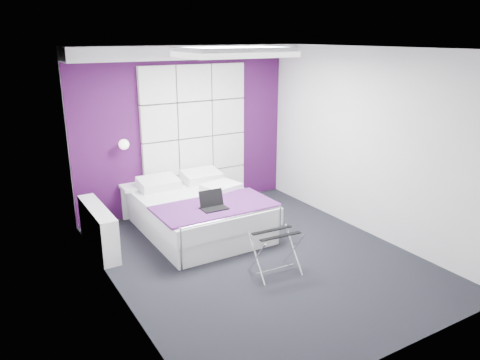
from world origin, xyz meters
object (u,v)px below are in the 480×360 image
at_px(nightstand, 136,186).
at_px(luggage_rack, 276,253).
at_px(laptop, 213,204).
at_px(radiator, 98,229).
at_px(bed, 200,212).
at_px(wall_lamp, 123,144).

height_order(nightstand, luggage_rack, nightstand).
bearing_deg(laptop, nightstand, 113.67).
height_order(radiator, laptop, laptop).
height_order(radiator, luggage_rack, radiator).
bearing_deg(laptop, luggage_rack, -73.58).
bearing_deg(luggage_rack, bed, 101.11).
distance_m(bed, nightstand, 1.10).
xyz_separation_m(wall_lamp, nightstand, (0.14, -0.04, -0.67)).
relative_size(wall_lamp, luggage_rack, 0.28).
xyz_separation_m(nightstand, laptop, (0.57, -1.40, 0.05)).
xyz_separation_m(wall_lamp, bed, (0.78, -0.89, -0.93)).
xyz_separation_m(radiator, nightstand, (0.78, 0.72, 0.25)).
distance_m(nightstand, luggage_rack, 2.62).
bearing_deg(bed, luggage_rack, -82.33).
relative_size(bed, laptop, 5.76).
relative_size(wall_lamp, nightstand, 0.33).
xyz_separation_m(wall_lamp, radiator, (-0.64, -0.76, -0.92)).
height_order(radiator, nightstand, radiator).
distance_m(wall_lamp, bed, 1.51).
bearing_deg(luggage_rack, radiator, 136.73).
relative_size(bed, nightstand, 4.31).
bearing_deg(wall_lamp, bed, -48.86).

